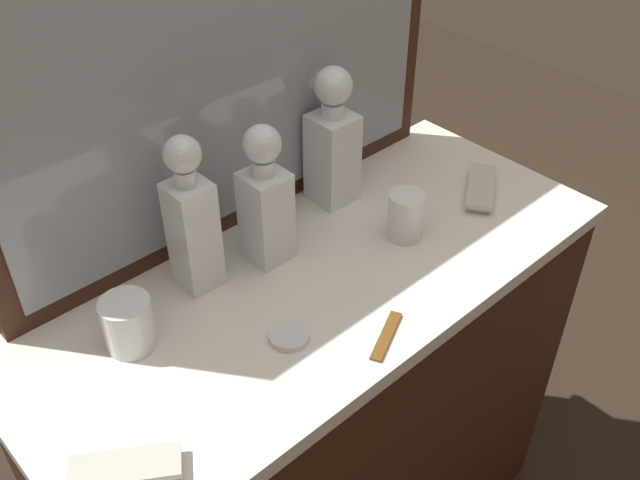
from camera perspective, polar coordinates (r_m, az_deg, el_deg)
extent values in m
cube|color=#381E11|center=(1.70, 0.00, -15.21)|extent=(1.15, 0.49, 0.91)
cube|color=silver|center=(1.35, 0.00, -3.23)|extent=(1.18, 0.51, 0.03)
cube|color=#381E11|center=(1.30, -7.42, 14.99)|extent=(1.01, 0.03, 0.74)
cube|color=gray|center=(1.29, -7.01, 14.81)|extent=(0.93, 0.01, 0.66)
cube|color=white|center=(1.48, 0.99, 6.53)|extent=(0.09, 0.09, 0.20)
cube|color=#8C4C14|center=(1.50, 0.97, 5.14)|extent=(0.07, 0.07, 0.11)
cylinder|color=white|center=(1.42, 1.04, 10.40)|extent=(0.05, 0.05, 0.03)
sphere|color=white|center=(1.40, 1.07, 12.19)|extent=(0.08, 0.08, 0.08)
cube|color=white|center=(1.32, -4.31, 1.89)|extent=(0.08, 0.08, 0.19)
cube|color=#8C4C14|center=(1.33, -4.27, 1.20)|extent=(0.07, 0.07, 0.15)
cylinder|color=white|center=(1.26, -4.54, 5.84)|extent=(0.04, 0.04, 0.03)
sphere|color=white|center=(1.24, -4.64, 7.64)|extent=(0.07, 0.07, 0.07)
cube|color=white|center=(1.27, -10.03, 0.35)|extent=(0.07, 0.07, 0.21)
cube|color=#8C4C14|center=(1.29, -9.88, -0.80)|extent=(0.06, 0.06, 0.15)
cylinder|color=white|center=(1.20, -10.67, 4.96)|extent=(0.04, 0.04, 0.03)
sphere|color=white|center=(1.18, -10.92, 6.74)|extent=(0.06, 0.06, 0.06)
cylinder|color=white|center=(1.21, -15.04, -6.46)|extent=(0.08, 0.08, 0.09)
cylinder|color=silver|center=(1.24, -14.73, -7.80)|extent=(0.08, 0.08, 0.01)
cylinder|color=white|center=(1.41, 6.84, 1.94)|extent=(0.07, 0.07, 0.10)
cylinder|color=silver|center=(1.43, 6.72, 0.56)|extent=(0.07, 0.07, 0.01)
cube|color=#B7A88C|center=(1.58, 12.65, 3.84)|extent=(0.15, 0.12, 0.01)
cube|color=beige|center=(1.57, 12.71, 4.20)|extent=(0.17, 0.14, 0.01)
cube|color=#B7A88C|center=(1.08, -15.17, -17.41)|extent=(0.14, 0.12, 0.01)
cube|color=beige|center=(1.07, -15.27, -17.04)|extent=(0.16, 0.13, 0.01)
cylinder|color=silver|center=(1.21, -2.49, -7.62)|extent=(0.07, 0.07, 0.01)
cube|color=brown|center=(1.22, 5.30, -7.62)|extent=(0.12, 0.07, 0.01)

